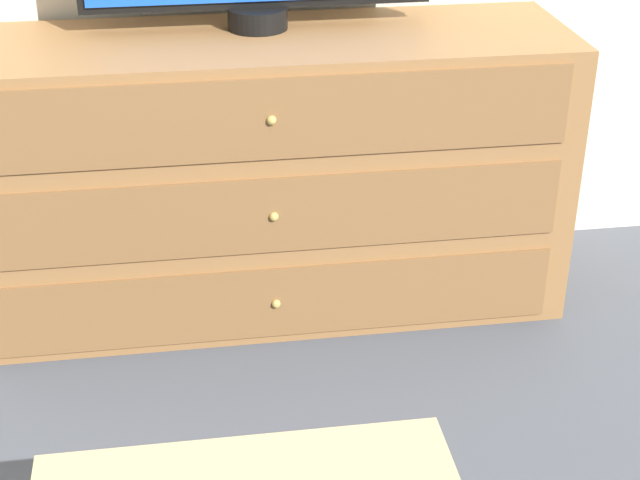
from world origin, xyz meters
TOP-DOWN VIEW (x-y plane):
  - ground_plane at (0.00, 0.00)m, footprint 12.00×12.00m
  - dresser at (-0.05, -0.27)m, footprint 1.64×0.50m

SIDE VIEW (x-z plane):
  - ground_plane at x=0.00m, z-range 0.00..0.00m
  - dresser at x=-0.05m, z-range 0.00..0.78m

